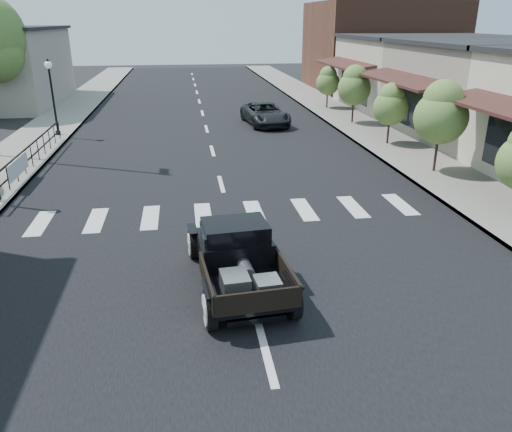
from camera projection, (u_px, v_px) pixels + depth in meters
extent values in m
plane|color=black|center=(245.00, 275.00, 11.80)|extent=(120.00, 120.00, 0.00)
cube|color=black|center=(209.00, 137.00, 25.60)|extent=(14.00, 80.00, 0.02)
cube|color=gray|center=(35.00, 141.00, 24.43)|extent=(3.00, 80.00, 0.15)
cube|color=gray|center=(367.00, 131.00, 26.73)|extent=(3.00, 80.00, 0.15)
cube|color=gray|center=(509.00, 92.00, 24.96)|extent=(10.00, 9.00, 4.50)
cube|color=#B6AB9A|center=(427.00, 74.00, 33.25)|extent=(10.00, 9.00, 4.50)
cube|color=brown|center=(380.00, 47.00, 42.06)|extent=(11.00, 10.00, 7.00)
imported|color=black|center=(265.00, 114.00, 28.36)|extent=(2.53, 4.67, 1.24)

